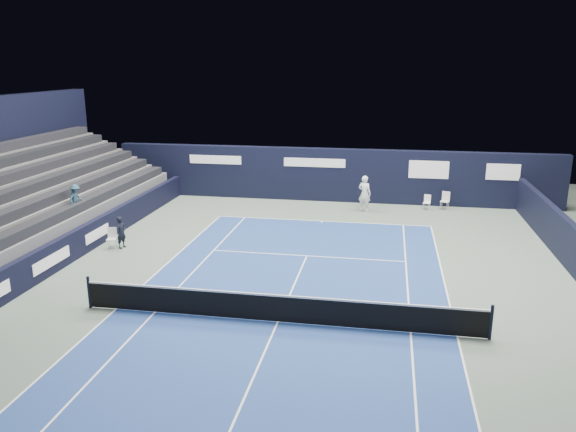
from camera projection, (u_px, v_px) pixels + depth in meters
name	position (u px, v px, depth m)	size (l,w,h in m)	color
ground	(289.00, 297.00, 19.61)	(48.00, 48.00, 0.00)	#516055
court_surface	(278.00, 322.00, 17.71)	(10.97, 23.77, 0.01)	navy
folding_chair_back_a	(427.00, 200.00, 31.24)	(0.44, 0.46, 0.83)	white
folding_chair_back_b	(445.00, 199.00, 31.25)	(0.56, 0.55, 1.00)	silver
line_judge_chair	(112.00, 236.00, 24.74)	(0.48, 0.47, 0.91)	white
line_judge	(121.00, 232.00, 24.67)	(0.52, 0.34, 1.42)	black
court_markings	(278.00, 322.00, 17.71)	(11.03, 23.83, 0.00)	white
tennis_net	(278.00, 307.00, 17.58)	(12.90, 0.10, 1.10)	black
back_sponsor_wall	(332.00, 175.00, 32.97)	(26.00, 0.63, 3.10)	black
side_barrier_left	(94.00, 234.00, 24.84)	(0.33, 22.00, 1.20)	black
spectator_stand	(27.00, 195.00, 26.08)	(6.00, 18.00, 6.40)	#4E4E51
tennis_player	(365.00, 194.00, 30.70)	(0.86, 0.98, 2.00)	white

